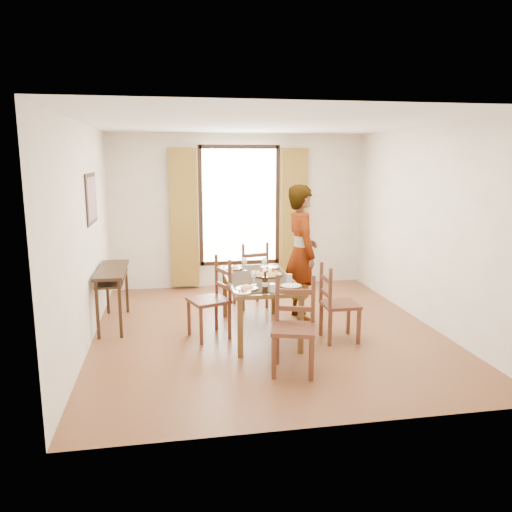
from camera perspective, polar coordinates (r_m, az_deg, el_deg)
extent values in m
plane|color=#5C2D1C|center=(6.78, 1.17, -8.47)|extent=(5.00, 5.00, 0.00)
cube|color=white|center=(8.90, -1.94, 5.15)|extent=(4.50, 0.10, 2.70)
cube|color=white|center=(4.07, 8.09, -2.06)|extent=(4.50, 0.10, 2.70)
cube|color=white|center=(6.41, -18.94, 2.24)|extent=(0.10, 5.00, 2.70)
cube|color=white|center=(7.23, 19.00, 3.18)|extent=(0.10, 5.00, 2.70)
cube|color=white|center=(6.40, 1.26, 15.12)|extent=(4.50, 5.00, 0.04)
cube|color=white|center=(8.86, -1.92, 5.77)|extent=(1.30, 0.04, 2.00)
cube|color=olive|center=(8.74, -8.24, 4.27)|extent=(0.48, 0.10, 2.40)
cube|color=olive|center=(9.01, 4.34, 4.56)|extent=(0.48, 0.10, 2.40)
cube|color=black|center=(6.95, -18.31, 6.25)|extent=(0.02, 0.86, 0.66)
cube|color=#D75C28|center=(6.95, -18.23, 6.25)|extent=(0.01, 0.76, 0.56)
cube|color=black|center=(7.07, -16.17, -1.52)|extent=(0.38, 1.20, 0.04)
cube|color=black|center=(7.09, -16.12, -2.47)|extent=(0.34, 1.10, 0.03)
cube|color=black|center=(6.65, -17.67, -5.94)|extent=(0.04, 0.04, 0.76)
cube|color=black|center=(7.71, -16.63, -3.58)|extent=(0.04, 0.04, 0.76)
cube|color=black|center=(6.62, -15.26, -5.89)|extent=(0.04, 0.04, 0.76)
cube|color=black|center=(7.68, -14.55, -3.52)|extent=(0.04, 0.04, 0.76)
cube|color=brown|center=(6.47, 0.33, -2.72)|extent=(0.84, 1.67, 0.05)
cube|color=black|center=(6.47, 0.33, -2.48)|extent=(0.77, 1.54, 0.01)
cube|color=brown|center=(5.79, -1.82, -8.28)|extent=(0.06, 0.06, 0.70)
cube|color=brown|center=(7.26, -3.58, -4.27)|extent=(0.06, 0.06, 0.70)
cube|color=brown|center=(5.93, 5.14, -7.85)|extent=(0.06, 0.06, 0.70)
cube|color=brown|center=(7.37, 1.99, -4.02)|extent=(0.06, 0.06, 0.70)
cube|color=brown|center=(6.41, -5.44, -5.08)|extent=(0.59, 0.59, 0.04)
cube|color=brown|center=(6.58, -7.67, -6.93)|extent=(0.04, 0.04, 0.49)
cube|color=brown|center=(6.73, -4.57, -6.45)|extent=(0.04, 0.04, 0.49)
cube|color=brown|center=(6.24, -6.30, -7.92)|extent=(0.04, 0.04, 0.49)
cube|color=brown|center=(6.39, -3.05, -7.38)|extent=(0.04, 0.04, 0.49)
cube|color=brown|center=(6.60, -4.55, -2.15)|extent=(0.04, 0.04, 0.54)
cube|color=brown|center=(6.25, -3.01, -2.87)|extent=(0.04, 0.04, 0.54)
cube|color=brown|center=(6.45, -3.79, -3.44)|extent=(0.16, 0.38, 0.05)
cube|color=brown|center=(6.41, -3.81, -1.74)|extent=(0.16, 0.38, 0.05)
cube|color=brown|center=(7.74, -0.65, -2.24)|extent=(0.54, 0.54, 0.04)
cube|color=brown|center=(8.04, 0.13, -3.51)|extent=(0.04, 0.04, 0.49)
cube|color=brown|center=(7.69, 1.24, -4.18)|extent=(0.04, 0.04, 0.49)
cube|color=brown|center=(7.91, -2.49, -3.78)|extent=(0.04, 0.04, 0.49)
cube|color=brown|center=(7.55, -1.48, -4.48)|extent=(0.04, 0.04, 0.49)
cube|color=brown|center=(7.57, 1.29, -0.45)|extent=(0.04, 0.04, 0.54)
cube|color=brown|center=(7.42, -1.47, -0.68)|extent=(0.04, 0.04, 0.54)
cube|color=brown|center=(7.51, -0.08, -1.37)|extent=(0.39, 0.11, 0.05)
cube|color=brown|center=(7.47, -0.08, 0.09)|extent=(0.39, 0.11, 0.05)
cube|color=brown|center=(5.37, 4.34, -8.33)|extent=(0.57, 0.57, 0.04)
cube|color=brown|center=(5.29, 2.04, -11.44)|extent=(0.04, 0.04, 0.49)
cube|color=brown|center=(5.65, 2.41, -9.94)|extent=(0.04, 0.04, 0.49)
cube|color=brown|center=(5.27, 6.34, -11.58)|extent=(0.04, 0.04, 0.49)
cube|color=brown|center=(5.63, 6.42, -10.06)|extent=(0.04, 0.04, 0.49)
cube|color=brown|center=(5.50, 2.46, -4.89)|extent=(0.04, 0.04, 0.54)
cube|color=brown|center=(5.48, 6.53, -5.01)|extent=(0.04, 0.04, 0.54)
cube|color=brown|center=(5.52, 4.48, -6.03)|extent=(0.38, 0.14, 0.05)
cube|color=brown|center=(5.46, 4.51, -4.08)|extent=(0.38, 0.14, 0.05)
cube|color=brown|center=(6.39, 9.58, -5.50)|extent=(0.43, 0.43, 0.04)
cube|color=brown|center=(6.35, 11.65, -7.86)|extent=(0.04, 0.04, 0.46)
cube|color=brown|center=(6.23, 8.45, -8.12)|extent=(0.04, 0.04, 0.46)
cube|color=brown|center=(6.68, 10.50, -6.86)|extent=(0.04, 0.04, 0.46)
cube|color=brown|center=(6.57, 7.44, -7.09)|extent=(0.04, 0.04, 0.46)
cube|color=brown|center=(6.09, 8.48, -3.78)|extent=(0.04, 0.04, 0.51)
cube|color=brown|center=(6.43, 7.46, -2.95)|extent=(0.04, 0.04, 0.51)
cube|color=brown|center=(6.28, 7.93, -4.26)|extent=(0.03, 0.37, 0.05)
cube|color=brown|center=(6.24, 7.98, -2.62)|extent=(0.03, 0.37, 0.05)
imported|color=gray|center=(7.05, 5.19, 0.34)|extent=(0.75, 0.53, 1.92)
cylinder|color=silver|center=(6.23, 3.83, -2.52)|extent=(0.07, 0.07, 0.10)
cylinder|color=silver|center=(6.68, -2.94, -1.57)|extent=(0.07, 0.07, 0.10)
cylinder|color=silver|center=(5.75, 1.89, -3.66)|extent=(0.07, 0.07, 0.10)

